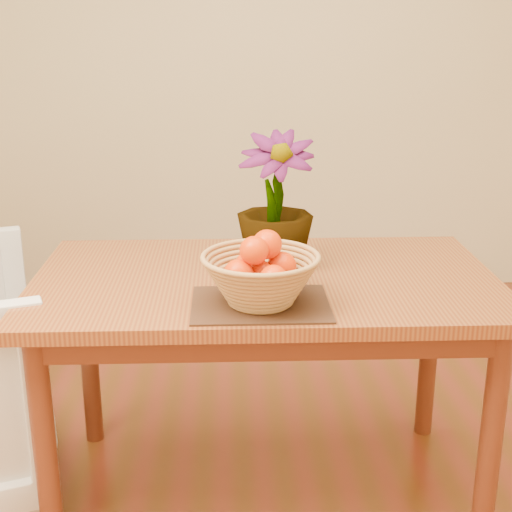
{
  "coord_description": "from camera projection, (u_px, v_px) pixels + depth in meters",
  "views": [
    {
      "loc": [
        -0.11,
        -1.74,
        1.47
      ],
      "look_at": [
        -0.04,
        0.08,
        0.88
      ],
      "focal_mm": 50.0,
      "sensor_mm": 36.0,
      "label": 1
    }
  ],
  "objects": [
    {
      "name": "wall_back",
      "position": [
        248.0,
        50.0,
        3.83
      ],
      "size": [
        4.0,
        0.02,
        2.7
      ],
      "primitive_type": "cube",
      "color": "beige",
      "rests_on": "floor"
    },
    {
      "name": "wicker_basket",
      "position": [
        261.0,
        281.0,
        1.91
      ],
      "size": [
        0.32,
        0.32,
        0.13
      ],
      "color": "tan",
      "rests_on": "placemat"
    },
    {
      "name": "potted_plant",
      "position": [
        275.0,
        202.0,
        2.18
      ],
      "size": [
        0.25,
        0.25,
        0.42
      ],
      "primitive_type": "imported",
      "rotation": [
        0.0,
        0.0,
        -0.08
      ],
      "color": "#1C4012",
      "rests_on": "table"
    },
    {
      "name": "table",
      "position": [
        265.0,
        303.0,
        2.19
      ],
      "size": [
        1.4,
        0.8,
        0.75
      ],
      "color": "brown",
      "rests_on": "floor"
    },
    {
      "name": "placemat",
      "position": [
        261.0,
        304.0,
        1.93
      ],
      "size": [
        0.37,
        0.28,
        0.01
      ],
      "primitive_type": "cube",
      "rotation": [
        0.0,
        0.0,
        0.0
      ],
      "color": "#3A1F15",
      "rests_on": "table"
    },
    {
      "name": "orange_pile",
      "position": [
        261.0,
        264.0,
        1.9
      ],
      "size": [
        0.2,
        0.19,
        0.14
      ],
      "rotation": [
        0.0,
        0.0,
        -0.13
      ],
      "color": "red",
      "rests_on": "wicker_basket"
    }
  ]
}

